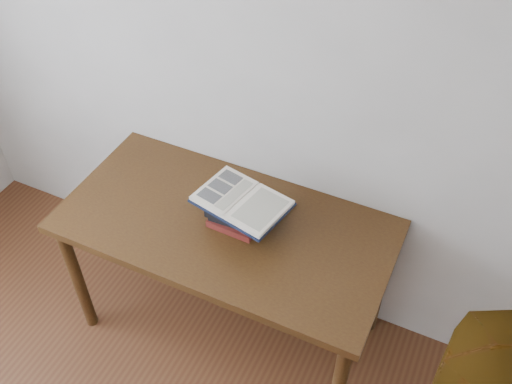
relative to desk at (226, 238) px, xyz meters
The scene contains 3 objects.
desk is the anchor object (origin of this frame).
book_stack 0.18m from the desk, 34.73° to the left, with size 0.26×0.20×0.15m.
open_book 0.27m from the desk, ahead, with size 0.42×0.33×0.03m.
Camera 1 is at (0.93, -0.09, 2.62)m, focal length 40.00 mm.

